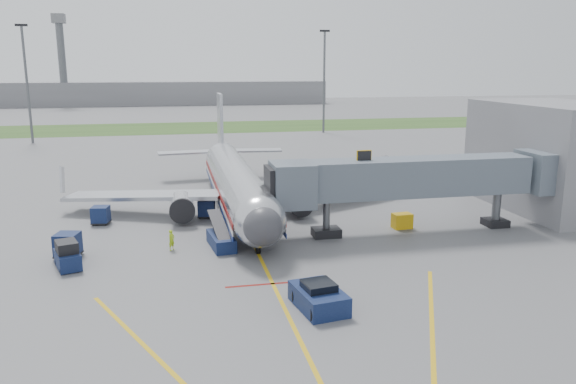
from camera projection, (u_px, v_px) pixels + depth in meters
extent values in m
plane|color=#565659|center=(262.00, 262.00, 39.08)|extent=(400.00, 400.00, 0.00)
cube|color=#2D4C1E|center=(197.00, 127.00, 125.02)|extent=(300.00, 25.00, 0.01)
cube|color=gold|center=(267.00, 272.00, 37.16)|extent=(0.25, 50.00, 0.01)
cube|color=maroon|center=(273.00, 284.00, 35.26)|extent=(6.00, 0.25, 0.01)
cube|color=gold|center=(179.00, 379.00, 24.51)|extent=(9.52, 20.04, 0.01)
cube|color=gold|center=(433.00, 351.00, 26.91)|extent=(9.52, 20.04, 0.01)
cylinder|color=silver|center=(236.00, 182.00, 52.81)|extent=(3.80, 28.00, 3.80)
sphere|color=silver|center=(260.00, 221.00, 39.44)|extent=(3.80, 3.80, 3.80)
sphere|color=#38383D|center=(263.00, 226.00, 38.20)|extent=(2.74, 2.74, 2.74)
cube|color=black|center=(261.00, 215.00, 38.94)|extent=(2.20, 1.20, 0.55)
cone|color=silver|center=(221.00, 155.00, 68.56)|extent=(3.80, 5.00, 3.80)
cube|color=#B7BAC1|center=(220.00, 123.00, 67.21)|extent=(0.35, 4.20, 7.00)
cube|color=#B7BAC1|center=(144.00, 196.00, 51.30)|extent=(15.10, 8.59, 1.13)
cube|color=#B7BAC1|center=(323.00, 187.00, 54.70)|extent=(15.10, 8.59, 1.13)
cylinder|color=silver|center=(182.00, 206.00, 49.20)|extent=(2.10, 3.60, 2.10)
cylinder|color=silver|center=(297.00, 201.00, 51.28)|extent=(2.10, 3.60, 2.10)
cube|color=maroon|center=(257.00, 185.00, 53.27)|extent=(0.05, 28.00, 0.45)
cube|color=navy|center=(257.00, 194.00, 53.47)|extent=(0.05, 28.00, 0.35)
cylinder|color=black|center=(258.00, 249.00, 40.92)|extent=(0.28, 0.70, 0.70)
cylinder|color=black|center=(209.00, 205.00, 53.26)|extent=(0.50, 1.00, 1.00)
cylinder|color=black|center=(263.00, 203.00, 54.30)|extent=(0.50, 1.00, 1.00)
cube|color=slate|center=(410.00, 177.00, 45.44)|extent=(20.00, 3.00, 3.00)
cube|color=slate|center=(292.00, 184.00, 43.53)|extent=(3.20, 3.60, 3.40)
cube|color=black|center=(277.00, 185.00, 43.28)|extent=(1.60, 3.00, 2.80)
cube|color=#D5A00C|center=(364.00, 156.00, 44.25)|extent=(1.20, 0.15, 1.00)
cylinder|color=#595B60|center=(326.00, 218.00, 44.71)|extent=(0.56, 0.56, 3.10)
cube|color=black|center=(326.00, 232.00, 44.97)|extent=(2.20, 1.60, 0.70)
cylinder|color=#595B60|center=(496.00, 208.00, 47.71)|extent=(0.70, 0.70, 3.10)
cube|color=black|center=(495.00, 222.00, 47.99)|extent=(1.80, 1.80, 0.60)
cube|color=slate|center=(542.00, 171.00, 47.84)|extent=(3.00, 4.00, 3.40)
cube|color=slate|center=(555.00, 156.00, 53.53)|extent=(10.00, 16.00, 10.00)
cylinder|color=#595B60|center=(27.00, 86.00, 97.72)|extent=(0.44, 0.44, 20.00)
cube|color=black|center=(21.00, 25.00, 95.49)|extent=(2.00, 0.40, 0.40)
cylinder|color=#595B60|center=(324.00, 83.00, 113.50)|extent=(0.44, 0.44, 20.00)
cube|color=black|center=(325.00, 31.00, 111.26)|extent=(2.00, 0.40, 0.40)
cube|color=slate|center=(157.00, 93.00, 198.53)|extent=(120.00, 14.00, 8.00)
cylinder|color=#595B60|center=(62.00, 64.00, 185.56)|extent=(2.40, 2.40, 28.00)
cube|color=slate|center=(58.00, 18.00, 182.38)|extent=(4.00, 4.00, 3.00)
cube|color=#0E193E|center=(319.00, 299.00, 31.58)|extent=(2.86, 4.07, 1.15)
cube|color=black|center=(319.00, 286.00, 31.42)|extent=(1.91, 1.91, 0.52)
cylinder|color=black|center=(313.00, 313.00, 30.05)|extent=(0.36, 0.86, 0.84)
cylinder|color=black|center=(344.00, 308.00, 30.71)|extent=(0.36, 0.86, 0.84)
cylinder|color=black|center=(294.00, 295.00, 32.53)|extent=(0.36, 0.86, 0.84)
cylinder|color=black|center=(324.00, 290.00, 33.18)|extent=(0.36, 0.86, 0.84)
cube|color=#0E193E|center=(68.00, 260.00, 37.91)|extent=(2.19, 3.00, 1.08)
cube|color=black|center=(67.00, 247.00, 37.70)|extent=(1.77, 2.05, 0.75)
cylinder|color=black|center=(62.00, 270.00, 36.90)|extent=(0.40, 0.59, 0.54)
cylinder|color=black|center=(79.00, 267.00, 37.43)|extent=(0.40, 0.59, 0.54)
cylinder|color=black|center=(57.00, 261.00, 38.53)|extent=(0.40, 0.59, 0.54)
cylinder|color=black|center=(74.00, 259.00, 39.06)|extent=(0.40, 0.59, 0.54)
cube|color=#0E193E|center=(68.00, 244.00, 40.02)|extent=(1.90, 1.90, 1.57)
cube|color=black|center=(69.00, 254.00, 40.19)|extent=(1.96, 1.96, 0.12)
cylinder|color=black|center=(57.00, 258.00, 39.63)|extent=(0.28, 0.33, 0.28)
cylinder|color=black|center=(73.00, 258.00, 39.59)|extent=(0.28, 0.33, 0.28)
cylinder|color=black|center=(64.00, 252.00, 40.81)|extent=(0.28, 0.33, 0.28)
cylinder|color=black|center=(80.00, 252.00, 40.77)|extent=(0.28, 0.33, 0.28)
cube|color=#0E193E|center=(101.00, 214.00, 48.46)|extent=(1.60, 1.60, 1.39)
cube|color=black|center=(101.00, 222.00, 48.61)|extent=(1.66, 1.66, 0.11)
cylinder|color=black|center=(93.00, 224.00, 48.08)|extent=(0.24, 0.28, 0.25)
cylinder|color=black|center=(106.00, 224.00, 48.11)|extent=(0.24, 0.28, 0.25)
cylinder|color=black|center=(97.00, 221.00, 49.12)|extent=(0.24, 0.28, 0.25)
cylinder|color=black|center=(109.00, 221.00, 49.16)|extent=(0.24, 0.28, 0.25)
cube|color=#0E193E|center=(207.00, 208.00, 50.57)|extent=(1.68, 1.68, 1.46)
cube|color=black|center=(207.00, 215.00, 50.73)|extent=(1.74, 1.74, 0.11)
cylinder|color=black|center=(200.00, 218.00, 50.16)|extent=(0.25, 0.29, 0.26)
cylinder|color=black|center=(213.00, 217.00, 50.21)|extent=(0.25, 0.29, 0.26)
cylinder|color=black|center=(201.00, 214.00, 51.27)|extent=(0.25, 0.29, 0.26)
cylinder|color=black|center=(214.00, 214.00, 51.31)|extent=(0.25, 0.29, 0.26)
cube|color=#0E193E|center=(221.00, 241.00, 42.29)|extent=(2.00, 4.08, 0.98)
cube|color=black|center=(219.00, 226.00, 42.56)|extent=(1.51, 4.48, 1.54)
cylinder|color=black|center=(218.00, 250.00, 40.85)|extent=(0.31, 0.64, 0.61)
cylinder|color=black|center=(233.00, 248.00, 41.19)|extent=(0.31, 0.64, 0.61)
cylinder|color=black|center=(210.00, 239.00, 43.46)|extent=(0.31, 0.64, 0.61)
cylinder|color=black|center=(224.00, 237.00, 43.81)|extent=(0.31, 0.64, 0.61)
cube|color=#D5A00C|center=(402.00, 221.00, 47.24)|extent=(1.66, 1.17, 1.26)
cylinder|color=black|center=(396.00, 227.00, 47.20)|extent=(0.23, 0.33, 0.32)
cylinder|color=black|center=(407.00, 226.00, 47.49)|extent=(0.23, 0.33, 0.32)
imported|color=#A3CD18|center=(172.00, 240.00, 41.54)|extent=(0.66, 0.67, 1.56)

